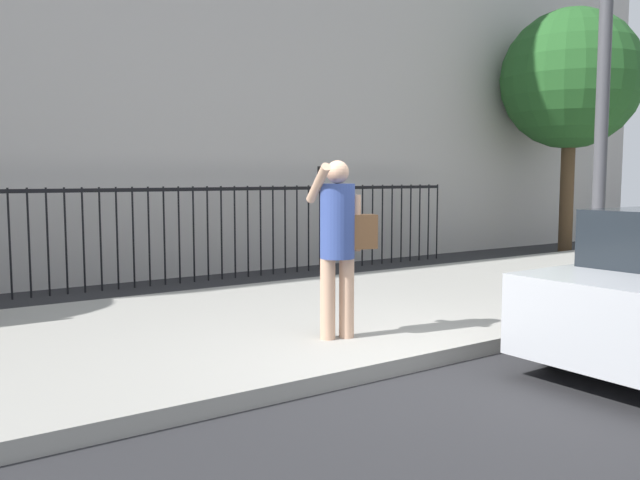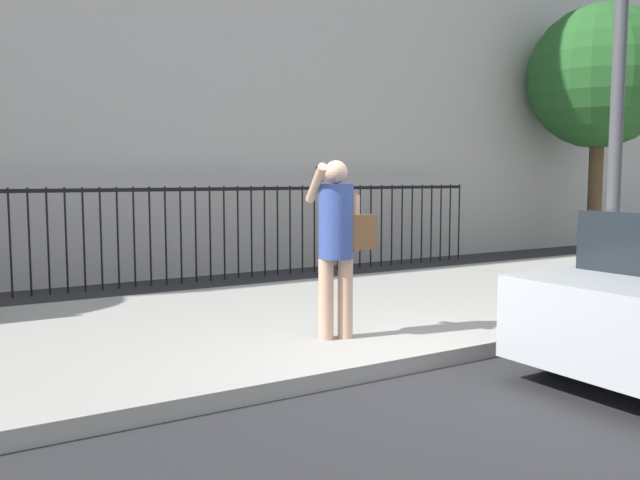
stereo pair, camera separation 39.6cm
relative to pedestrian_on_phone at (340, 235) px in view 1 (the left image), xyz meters
The scene contains 5 objects.
ground_plane 1.52m from the pedestrian_on_phone, 74.48° to the right, with size 60.00×60.00×0.00m, color #28282B.
sidewalk 1.70m from the pedestrian_on_phone, 78.62° to the left, with size 28.00×4.40×0.15m, color #9E9B93.
iron_fence 4.98m from the pedestrian_on_phone, 87.05° to the left, with size 12.03×0.04×1.60m.
pedestrian_on_phone is the anchor object (origin of this frame).
street_tree_near 10.91m from the pedestrian_on_phone, 23.43° to the left, with size 3.18×3.18×5.59m.
Camera 1 is at (-4.05, -4.24, 1.74)m, focal length 36.81 mm.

